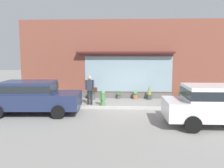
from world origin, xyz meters
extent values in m
plane|color=gray|center=(0.00, 0.00, 0.00)|extent=(60.00, 60.00, 0.00)
cube|color=#B2B2AD|center=(0.00, -0.20, 0.06)|extent=(14.00, 0.24, 0.12)
cube|color=brown|center=(0.00, 3.20, 2.56)|extent=(14.00, 0.36, 5.13)
cube|color=#8CA5B2|center=(0.21, 3.00, 1.59)|extent=(5.72, 0.03, 2.32)
cube|color=#4C1E23|center=(0.00, 2.85, 3.00)|extent=(6.32, 0.56, 0.12)
cube|color=#605E59|center=(0.00, 2.98, 0.18)|extent=(6.12, 0.20, 0.36)
cylinder|color=#4C8C47|center=(-1.27, 0.62, 0.03)|extent=(0.35, 0.35, 0.06)
cylinder|color=#4C8C47|center=(-1.27, 0.62, 0.35)|extent=(0.23, 0.23, 0.58)
sphere|color=#4C8C47|center=(-1.27, 0.62, 0.72)|extent=(0.27, 0.27, 0.27)
cylinder|color=#4C8C47|center=(-1.42, 0.62, 0.38)|extent=(0.10, 0.09, 0.09)
cylinder|color=#4C8C47|center=(-1.11, 0.62, 0.38)|extent=(0.10, 0.09, 0.09)
cylinder|color=#4C8C47|center=(-1.27, 0.46, 0.38)|extent=(0.09, 0.10, 0.09)
cylinder|color=#232328|center=(-1.93, 0.78, 0.41)|extent=(0.12, 0.12, 0.82)
cylinder|color=#232328|center=(-2.11, 0.80, 0.41)|extent=(0.12, 0.12, 0.82)
cube|color=#333847|center=(-2.02, 0.79, 1.12)|extent=(0.37, 0.25, 0.61)
sphere|color=tan|center=(-2.02, 0.79, 1.54)|extent=(0.22, 0.22, 0.22)
cylinder|color=#333847|center=(-1.80, 0.76, 1.14)|extent=(0.08, 0.08, 0.58)
cylinder|color=#333847|center=(-2.24, 0.82, 1.14)|extent=(0.08, 0.08, 0.58)
cube|color=#472D1E|center=(-1.71, 0.73, 0.87)|extent=(0.25, 0.13, 0.28)
cube|color=white|center=(3.91, -3.02, 0.69)|extent=(4.61, 1.91, 0.74)
cube|color=white|center=(3.68, -3.02, 1.34)|extent=(2.54, 1.74, 0.64)
cube|color=#1E2328|center=(3.68, -3.02, 1.34)|extent=(2.58, 1.76, 0.35)
cylinder|color=black|center=(2.48, -2.06, 0.32)|extent=(0.64, 0.18, 0.64)
cylinder|color=black|center=(2.49, -3.98, 0.32)|extent=(0.64, 0.18, 0.64)
cube|color=navy|center=(-4.43, -1.46, 0.68)|extent=(4.54, 2.06, 0.74)
cube|color=navy|center=(-4.65, -1.48, 1.30)|extent=(2.53, 1.82, 0.59)
cube|color=#1E2328|center=(-4.65, -1.48, 1.30)|extent=(2.58, 1.84, 0.32)
cylinder|color=black|center=(-3.10, -0.46, 0.31)|extent=(0.62, 0.21, 0.61)
cylinder|color=black|center=(-3.01, -2.34, 0.31)|extent=(0.62, 0.21, 0.61)
cylinder|color=black|center=(-5.86, -0.59, 0.31)|extent=(0.62, 0.21, 0.61)
cylinder|color=#4C4C51|center=(-0.42, 2.76, 0.10)|extent=(0.27, 0.27, 0.19)
sphere|color=#2D6B33|center=(-0.42, 2.76, 0.28)|extent=(0.25, 0.25, 0.25)
sphere|color=#B266B7|center=(-0.46, 2.72, 0.35)|extent=(0.07, 0.07, 0.07)
cylinder|color=#33473D|center=(3.61, 2.43, 0.13)|extent=(0.49, 0.49, 0.25)
sphere|color=#4C934C|center=(3.61, 2.43, 0.41)|extent=(0.45, 0.45, 0.45)
sphere|color=#E5C64C|center=(3.75, 2.42, 0.53)|extent=(0.10, 0.10, 0.10)
sphere|color=#B266B7|center=(3.56, 2.54, 0.46)|extent=(0.12, 0.12, 0.12)
cylinder|color=#B7B2A3|center=(4.57, 2.66, 0.15)|extent=(0.29, 0.29, 0.31)
cone|color=olive|center=(4.57, 2.66, 0.57)|extent=(0.26, 0.26, 0.53)
cylinder|color=#33473D|center=(1.55, 2.52, 0.16)|extent=(0.30, 0.30, 0.33)
cone|color=olive|center=(1.55, 2.52, 0.61)|extent=(0.27, 0.27, 0.57)
cylinder|color=#9E6042|center=(0.66, 2.62, 0.15)|extent=(0.32, 0.32, 0.29)
sphere|color=#3D8442|center=(0.66, 2.62, 0.39)|extent=(0.29, 0.29, 0.29)
sphere|color=#E5C64C|center=(0.62, 2.64, 0.46)|extent=(0.06, 0.06, 0.06)
sphere|color=white|center=(0.63, 2.55, 0.47)|extent=(0.09, 0.09, 0.09)
cylinder|color=#4C4C51|center=(-2.15, 2.38, 0.18)|extent=(0.45, 0.45, 0.35)
sphere|color=#23562D|center=(-2.15, 2.38, 0.51)|extent=(0.45, 0.45, 0.45)
sphere|color=#DB4C7A|center=(-2.16, 2.49, 0.64)|extent=(0.12, 0.12, 0.12)
sphere|color=#E5C64C|center=(-2.01, 2.33, 0.60)|extent=(0.11, 0.11, 0.11)
camera|label=1|loc=(-0.03, -12.60, 2.89)|focal=38.15mm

